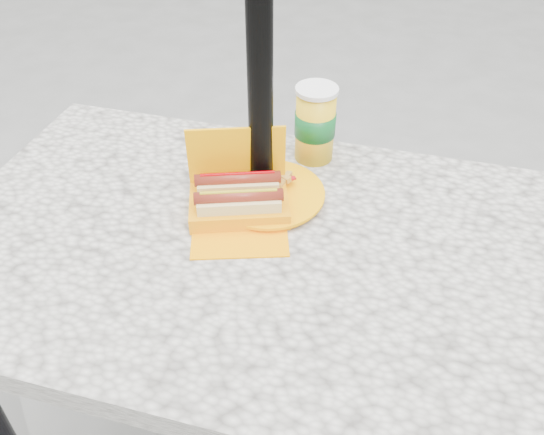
% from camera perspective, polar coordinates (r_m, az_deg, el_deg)
% --- Properties ---
extents(picnic_table, '(1.20, 0.80, 0.75)m').
position_cam_1_polar(picnic_table, '(1.21, -3.08, -5.88)').
color(picnic_table, beige).
rests_on(picnic_table, ground).
extents(umbrella_pole, '(0.05, 0.05, 2.20)m').
position_cam_1_polar(umbrella_pole, '(1.08, -1.25, 17.67)').
color(umbrella_pole, black).
rests_on(umbrella_pole, ground).
extents(hotdog_box, '(0.23, 0.19, 0.17)m').
position_cam_1_polar(hotdog_box, '(1.18, -3.32, 2.09)').
color(hotdog_box, '#FEA401').
rests_on(hotdog_box, picnic_table).
extents(fries_plate, '(0.27, 0.35, 0.05)m').
position_cam_1_polar(fries_plate, '(1.22, -0.69, 2.28)').
color(fries_plate, '#FF9500').
rests_on(fries_plate, picnic_table).
extents(soda_cup, '(0.09, 0.09, 0.18)m').
position_cam_1_polar(soda_cup, '(1.32, 4.29, 9.27)').
color(soda_cup, yellow).
rests_on(soda_cup, picnic_table).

